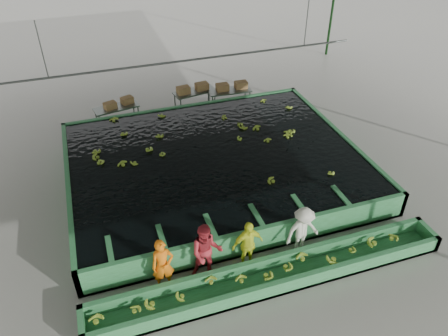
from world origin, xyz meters
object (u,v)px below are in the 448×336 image
object	(u,v)px
flotation_tank	(215,165)
sorting_trough	(273,276)
worker_a	(163,265)
worker_c	(247,245)
worker_d	(303,231)
packing_table_right	(229,99)
packing_table_left	(118,116)
box_stack_mid	(193,91)
packing_table_mid	(195,100)
box_stack_right	(232,89)
worker_b	(206,252)
box_stack_left	(119,106)

from	to	relation	value
flotation_tank	sorting_trough	bearing A→B (deg)	-90.00
worker_a	worker_c	bearing A→B (deg)	0.16
worker_c	worker_d	world-z (taller)	worker_d
worker_c	packing_table_right	size ratio (longest dim) A/B	0.82
packing_table_left	box_stack_mid	distance (m)	3.46
worker_d	packing_table_left	bearing A→B (deg)	109.52
flotation_tank	packing_table_mid	bearing A→B (deg)	82.17
sorting_trough	box_stack_right	size ratio (longest dim) A/B	7.06
box_stack_mid	box_stack_right	xyz separation A→B (m)	(1.70, -0.36, 0.02)
worker_d	box_stack_mid	size ratio (longest dim) A/B	1.10
sorting_trough	worker_b	distance (m)	1.90
packing_table_mid	box_stack_mid	size ratio (longest dim) A/B	1.30
packing_table_left	sorting_trough	bearing A→B (deg)	-74.32
sorting_trough	packing_table_left	bearing A→B (deg)	105.68
worker_a	packing_table_left	world-z (taller)	worker_a
flotation_tank	packing_table_right	distance (m)	5.26
box_stack_right	flotation_tank	bearing A→B (deg)	-115.82
worker_c	box_stack_mid	world-z (taller)	worker_c
packing_table_left	packing_table_right	bearing A→B (deg)	-0.68
packing_table_left	packing_table_mid	world-z (taller)	packing_table_mid
worker_b	box_stack_mid	distance (m)	9.74
flotation_tank	packing_table_right	size ratio (longest dim) A/B	5.24
worker_c	packing_table_right	world-z (taller)	worker_c
flotation_tank	worker_b	world-z (taller)	worker_b
flotation_tank	worker_b	bearing A→B (deg)	-110.42
worker_b	box_stack_mid	size ratio (longest dim) A/B	1.23
box_stack_mid	worker_c	bearing A→B (deg)	-96.45
packing_table_mid	box_stack_right	distance (m)	1.72
packing_table_mid	box_stack_mid	distance (m)	0.44
packing_table_right	box_stack_left	distance (m)	4.88
box_stack_right	worker_c	bearing A→B (deg)	-106.93
box_stack_mid	box_stack_right	distance (m)	1.74
worker_c	box_stack_right	size ratio (longest dim) A/B	1.10
worker_b	box_stack_mid	bearing A→B (deg)	88.90
packing_table_right	box_stack_right	world-z (taller)	box_stack_right
sorting_trough	worker_b	bearing A→B (deg)	153.45
worker_d	box_stack_left	distance (m)	9.96
sorting_trough	flotation_tank	bearing A→B (deg)	90.00
worker_a	box_stack_mid	xyz separation A→B (m)	(3.40, 9.48, 0.05)
worker_a	worker_d	distance (m)	3.98
box_stack_left	flotation_tank	bearing A→B (deg)	-61.49
sorting_trough	worker_b	size ratio (longest dim) A/B	5.64
packing_table_left	packing_table_mid	xyz separation A→B (m)	(3.50, 0.36, 0.01)
packing_table_mid	box_stack_right	bearing A→B (deg)	-13.09
worker_a	packing_table_left	bearing A→B (deg)	90.27
worker_a	box_stack_left	size ratio (longest dim) A/B	1.26
worker_b	packing_table_mid	bearing A→B (deg)	88.42
worker_d	box_stack_left	xyz separation A→B (m)	(-3.87, 9.18, 0.05)
worker_d	box_stack_left	world-z (taller)	worker_d
worker_d	packing_table_mid	bearing A→B (deg)	88.87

